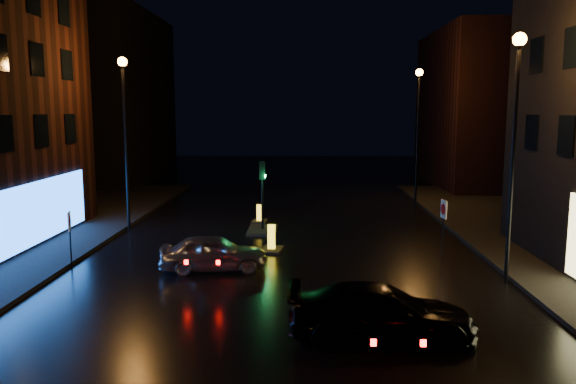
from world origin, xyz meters
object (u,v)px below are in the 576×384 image
road_sign_left (70,226)px  traffic_signal (262,221)px  bollard_far (259,218)px  bollard_near (272,245)px  road_sign_right (444,214)px  dark_sedan (382,313)px  silver_hatchback (214,253)px

road_sign_left → traffic_signal: bearing=28.8°
traffic_signal → road_sign_left: size_ratio=1.62×
traffic_signal → bollard_far: (-0.33, 2.20, -0.30)m
bollard_near → road_sign_right: bearing=4.4°
bollard_near → bollard_far: 6.20m
traffic_signal → dark_sedan: traffic_signal is taller
silver_hatchback → road_sign_left: road_sign_left is taller
bollard_near → road_sign_right: road_sign_right is taller
traffic_signal → dark_sedan: 13.60m
silver_hatchback → bollard_near: (1.97, 2.93, -0.42)m
road_sign_right → dark_sedan: bearing=58.2°
silver_hatchback → traffic_signal: bearing=-17.4°
silver_hatchback → road_sign_left: size_ratio=1.83×
bollard_near → road_sign_left: bearing=-151.3°
traffic_signal → road_sign_right: traffic_signal is taller
silver_hatchback → bollard_far: (0.96, 9.04, -0.46)m
road_sign_left → bollard_near: bearing=4.5°
dark_sedan → bollard_near: bearing=20.8°
silver_hatchback → road_sign_left: 5.48m
dark_sedan → silver_hatchback: bearing=41.4°
silver_hatchback → road_sign_right: road_sign_right is taller
bollard_near → dark_sedan: bearing=-61.6°
bollard_near → silver_hatchback: bearing=-115.8°
traffic_signal → dark_sedan: size_ratio=0.71×
traffic_signal → bollard_near: (0.67, -3.91, -0.26)m
dark_sedan → bollard_far: 15.82m
bollard_near → road_sign_left: size_ratio=0.65×
dark_sedan → road_sign_left: (-10.74, 6.31, 0.90)m
bollard_near → road_sign_left: 7.99m
traffic_signal → dark_sedan: bearing=-72.7°
bollard_near → road_sign_right: size_ratio=0.61×
traffic_signal → dark_sedan: (4.04, -12.99, 0.20)m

